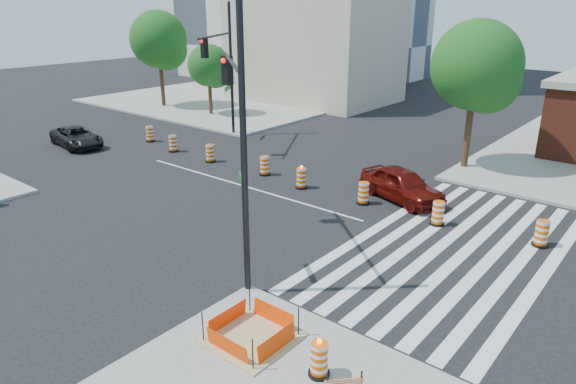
# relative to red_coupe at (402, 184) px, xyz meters

# --- Properties ---
(ground) EXTENTS (120.00, 120.00, 0.00)m
(ground) POSITION_rel_red_coupe_xyz_m (-7.02, -3.28, -0.75)
(ground) COLOR black
(ground) RESTS_ON ground
(sidewalk_nw) EXTENTS (22.00, 22.00, 0.15)m
(sidewalk_nw) POSITION_rel_red_coupe_xyz_m (-25.02, 14.72, -0.68)
(sidewalk_nw) COLOR gray
(sidewalk_nw) RESTS_ON ground
(crosswalk_east) EXTENTS (6.75, 13.50, 0.01)m
(crosswalk_east) POSITION_rel_red_coupe_xyz_m (3.93, -3.28, -0.75)
(crosswalk_east) COLOR silver
(crosswalk_east) RESTS_ON ground
(lane_centerline) EXTENTS (14.00, 0.12, 0.01)m
(lane_centerline) POSITION_rel_red_coupe_xyz_m (-7.02, -3.28, -0.75)
(lane_centerline) COLOR silver
(lane_centerline) RESTS_ON ground
(excavation_pit) EXTENTS (2.20, 2.20, 0.90)m
(excavation_pit) POSITION_rel_red_coupe_xyz_m (1.98, -12.28, -0.53)
(excavation_pit) COLOR tan
(excavation_pit) RESTS_ON ground
(beige_midrise) EXTENTS (14.00, 10.00, 10.00)m
(beige_midrise) POSITION_rel_red_coupe_xyz_m (-19.02, 18.72, 4.25)
(beige_midrise) COLOR #C5B297
(beige_midrise) RESTS_ON ground
(red_coupe) EXTENTS (4.76, 3.11, 1.51)m
(red_coupe) POSITION_rel_red_coupe_xyz_m (0.00, 0.00, 0.00)
(red_coupe) COLOR #500A06
(red_coupe) RESTS_ON ground
(dark_suv) EXTENTS (4.73, 2.69, 1.24)m
(dark_suv) POSITION_rel_red_coupe_xyz_m (-20.51, -4.53, -0.13)
(dark_suv) COLOR black
(dark_suv) RESTS_ON ground
(signal_pole_se) EXTENTS (5.05, 4.28, 8.56)m
(signal_pole_se) POSITION_rel_red_coupe_xyz_m (-1.26, -9.29, 4.49)
(signal_pole_se) COLOR black
(signal_pole_se) RESTS_ON ground
(signal_pole_nw) EXTENTS (3.39, 5.69, 8.58)m
(signal_pole_nw) POSITION_rel_red_coupe_xyz_m (-14.13, 2.49, 4.50)
(signal_pole_nw) COLOR black
(signal_pole_nw) RESTS_ON ground
(pit_drum) EXTENTS (0.53, 0.53, 1.05)m
(pit_drum) POSITION_rel_red_coupe_xyz_m (4.24, -12.30, -0.17)
(pit_drum) COLOR black
(pit_drum) RESTS_ON ground
(tree_north_a) EXTENTS (4.79, 4.79, 8.14)m
(tree_north_a) POSITION_rel_red_coupe_xyz_m (-26.85, 7.31, 4.71)
(tree_north_a) COLOR #382314
(tree_north_a) RESTS_ON ground
(tree_north_b) EXTENTS (3.35, 3.33, 5.66)m
(tree_north_b) POSITION_rel_red_coupe_xyz_m (-21.04, 7.54, 3.04)
(tree_north_b) COLOR #382314
(tree_north_b) RESTS_ON ground
(tree_north_c) EXTENTS (4.67, 4.67, 7.94)m
(tree_north_c) POSITION_rel_red_coupe_xyz_m (0.46, 6.62, 4.58)
(tree_north_c) COLOR #382314
(tree_north_c) RESTS_ON ground
(median_drum_0) EXTENTS (0.60, 0.60, 1.02)m
(median_drum_0) POSITION_rel_red_coupe_xyz_m (-17.91, -0.84, -0.27)
(median_drum_0) COLOR black
(median_drum_0) RESTS_ON ground
(median_drum_1) EXTENTS (0.60, 0.60, 1.02)m
(median_drum_1) POSITION_rel_red_coupe_xyz_m (-14.77, -1.44, -0.27)
(median_drum_1) COLOR black
(median_drum_1) RESTS_ON ground
(median_drum_2) EXTENTS (0.60, 0.60, 1.02)m
(median_drum_2) POSITION_rel_red_coupe_xyz_m (-11.39, -1.47, -0.27)
(median_drum_2) COLOR black
(median_drum_2) RESTS_ON ground
(median_drum_3) EXTENTS (0.60, 0.60, 1.02)m
(median_drum_3) POSITION_rel_red_coupe_xyz_m (-7.36, -1.28, -0.27)
(median_drum_3) COLOR black
(median_drum_3) RESTS_ON ground
(median_drum_4) EXTENTS (0.60, 0.60, 1.18)m
(median_drum_4) POSITION_rel_red_coupe_xyz_m (-4.58, -1.68, -0.26)
(median_drum_4) COLOR black
(median_drum_4) RESTS_ON ground
(median_drum_5) EXTENTS (0.60, 0.60, 1.02)m
(median_drum_5) POSITION_rel_red_coupe_xyz_m (-1.09, -1.55, -0.27)
(median_drum_5) COLOR black
(median_drum_5) RESTS_ON ground
(median_drum_6) EXTENTS (0.60, 0.60, 1.02)m
(median_drum_6) POSITION_rel_red_coupe_xyz_m (2.53, -1.66, -0.27)
(median_drum_6) COLOR black
(median_drum_6) RESTS_ON ground
(median_drum_7) EXTENTS (0.60, 0.60, 1.02)m
(median_drum_7) POSITION_rel_red_coupe_xyz_m (6.36, -1.06, -0.27)
(median_drum_7) COLOR black
(median_drum_7) RESTS_ON ground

